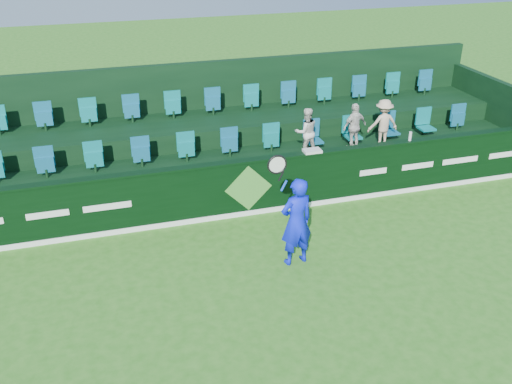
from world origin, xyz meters
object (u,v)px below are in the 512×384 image
object	(u,v)px
drinks_bottle	(410,136)
tennis_player	(296,221)
spectator_left	(306,132)
spectator_right	(383,123)
spectator_middle	(354,127)
towel	(312,151)

from	to	relation	value
drinks_bottle	tennis_player	bearing A→B (deg)	-149.09
spectator_left	spectator_right	world-z (taller)	spectator_right
spectator_middle	spectator_right	distance (m)	0.80
spectator_middle	spectator_right	bearing A→B (deg)	164.73
spectator_left	spectator_middle	bearing A→B (deg)	179.95
tennis_player	spectator_left	distance (m)	3.67
spectator_right	spectator_middle	bearing A→B (deg)	3.01
spectator_left	spectator_right	bearing A→B (deg)	179.95
spectator_right	spectator_left	bearing A→B (deg)	3.01
tennis_player	spectator_middle	xyz separation A→B (m)	(2.77, 3.33, 0.47)
towel	spectator_left	bearing A→B (deg)	75.87
drinks_bottle	towel	bearing A→B (deg)	180.00
tennis_player	drinks_bottle	distance (m)	4.34
towel	spectator_right	bearing A→B (deg)	25.17
tennis_player	towel	bearing A→B (deg)	61.73
spectator_middle	spectator_left	bearing A→B (deg)	-15.27
towel	drinks_bottle	xyz separation A→B (m)	(2.50, 0.00, 0.08)
tennis_player	spectator_middle	bearing A→B (deg)	50.22
spectator_left	spectator_middle	world-z (taller)	spectator_left
spectator_middle	spectator_right	size ratio (longest dim) A/B	0.98
spectator_left	drinks_bottle	size ratio (longest dim) A/B	5.45
tennis_player	towel	size ratio (longest dim) A/B	6.11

